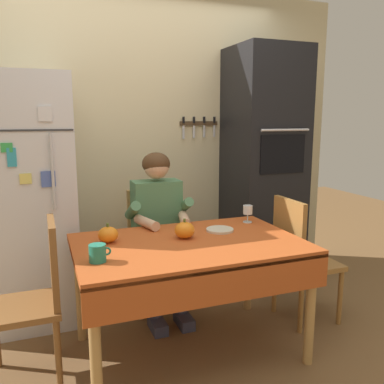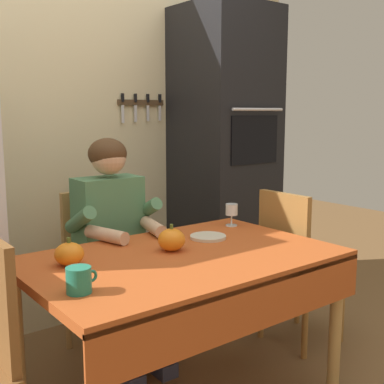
% 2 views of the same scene
% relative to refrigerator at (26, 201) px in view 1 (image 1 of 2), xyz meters
% --- Properties ---
extents(ground_plane, '(10.00, 10.00, 0.00)m').
position_rel_refrigerator_xyz_m(ground_plane, '(0.95, -0.96, -0.90)').
color(ground_plane, brown).
rests_on(ground_plane, ground).
extents(back_wall_assembly, '(3.70, 0.13, 2.60)m').
position_rel_refrigerator_xyz_m(back_wall_assembly, '(1.00, 0.39, 0.40)').
color(back_wall_assembly, beige).
rests_on(back_wall_assembly, ground).
extents(refrigerator, '(0.68, 0.71, 1.80)m').
position_rel_refrigerator_xyz_m(refrigerator, '(0.00, 0.00, 0.00)').
color(refrigerator, silver).
rests_on(refrigerator, ground).
extents(wall_oven, '(0.60, 0.64, 2.10)m').
position_rel_refrigerator_xyz_m(wall_oven, '(2.00, 0.04, 0.15)').
color(wall_oven, black).
rests_on(wall_oven, ground).
extents(dining_table, '(1.40, 0.90, 0.74)m').
position_rel_refrigerator_xyz_m(dining_table, '(0.95, -0.88, -0.24)').
color(dining_table, tan).
rests_on(dining_table, ground).
extents(chair_behind_person, '(0.40, 0.40, 0.93)m').
position_rel_refrigerator_xyz_m(chair_behind_person, '(0.93, -0.09, -0.39)').
color(chair_behind_person, tan).
rests_on(chair_behind_person, ground).
extents(seated_person, '(0.47, 0.55, 1.25)m').
position_rel_refrigerator_xyz_m(seated_person, '(0.93, -0.28, -0.16)').
color(seated_person, '#38384C').
rests_on(seated_person, ground).
extents(chair_left_side, '(0.40, 0.40, 0.93)m').
position_rel_refrigerator_xyz_m(chair_left_side, '(0.05, -0.78, -0.39)').
color(chair_left_side, brown).
rests_on(chair_left_side, ground).
extents(chair_right_side, '(0.40, 0.40, 0.93)m').
position_rel_refrigerator_xyz_m(chair_right_side, '(1.85, -0.76, -0.39)').
color(chair_right_side, '#9E6B33').
rests_on(chair_right_side, ground).
extents(coffee_mug, '(0.12, 0.09, 0.10)m').
position_rel_refrigerator_xyz_m(coffee_mug, '(0.37, -1.02, -0.11)').
color(coffee_mug, '#237F66').
rests_on(coffee_mug, dining_table).
extents(wine_glass, '(0.07, 0.07, 0.13)m').
position_rel_refrigerator_xyz_m(wine_glass, '(1.52, -0.57, -0.07)').
color(wine_glass, white).
rests_on(wine_glass, dining_table).
extents(pumpkin_large, '(0.13, 0.13, 0.12)m').
position_rel_refrigerator_xyz_m(pumpkin_large, '(0.48, -0.70, -0.11)').
color(pumpkin_large, orange).
rests_on(pumpkin_large, dining_table).
extents(pumpkin_medium, '(0.13, 0.13, 0.13)m').
position_rel_refrigerator_xyz_m(pumpkin_medium, '(0.95, -0.78, -0.11)').
color(pumpkin_medium, orange).
rests_on(pumpkin_medium, dining_table).
extents(serving_tray, '(0.19, 0.19, 0.02)m').
position_rel_refrigerator_xyz_m(serving_tray, '(1.23, -0.71, -0.15)').
color(serving_tray, beige).
rests_on(serving_tray, dining_table).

